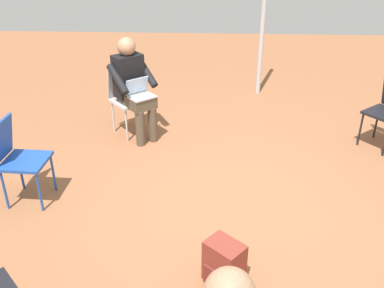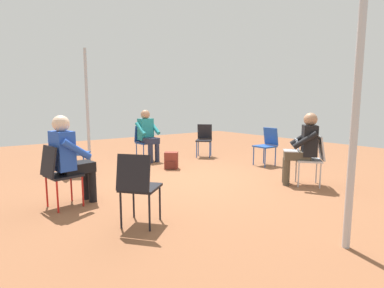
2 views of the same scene
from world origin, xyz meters
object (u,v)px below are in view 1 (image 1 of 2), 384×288
Objects in this scene: chair_southeast at (127,95)px; backpack_near_laptop_user at (224,265)px; chair_east at (17,155)px; person_with_laptop at (133,84)px.

chair_southeast is 2.36× the size of backpack_near_laptop_user.
backpack_near_laptop_user is (-1.94, 0.99, -0.34)m from chair_east.
chair_east is 0.69× the size of person_with_laptop.
person_with_laptop is (-0.87, -1.45, 0.20)m from chair_east.
person_with_laptop reaches higher than chair_east.
backpack_near_laptop_user is at bearing 74.26° from chair_southeast.
backpack_near_laptop_user is (-1.08, 2.44, -0.53)m from person_with_laptop.
chair_east is 1.70m from person_with_laptop.
chair_east reaches higher than backpack_near_laptop_user.
person_with_laptop is 3.44× the size of backpack_near_laptop_user.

